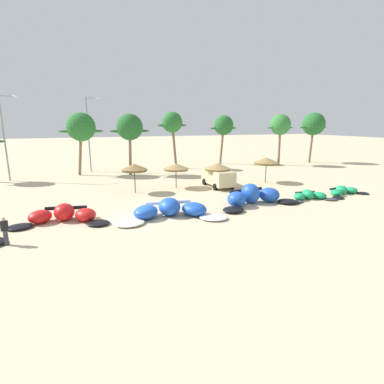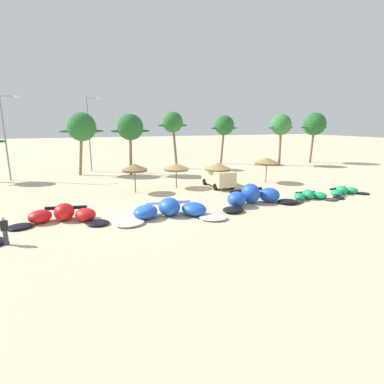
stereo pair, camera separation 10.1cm
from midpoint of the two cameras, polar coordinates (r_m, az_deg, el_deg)
ground_plane at (r=22.26m, az=-9.96°, el=-4.64°), size 260.00×260.00×0.00m
kite_left at (r=22.56m, az=-23.21°, el=-4.07°), size 6.70×3.89×1.19m
kite_left_of_center at (r=21.83m, az=-4.06°, el=-3.46°), size 8.13×4.37×1.29m
kite_center at (r=25.63m, az=11.71°, el=-0.88°), size 7.69×3.79×1.68m
kite_right_of_center at (r=28.67m, az=21.55°, el=-0.71°), size 4.77×2.55×0.85m
kite_right at (r=31.97m, az=27.04°, el=0.09°), size 5.05×2.60×0.81m
beach_umbrella_near_van at (r=29.42m, az=-10.79°, el=4.60°), size 2.53×2.53×2.86m
beach_umbrella_middle at (r=31.29m, az=-2.94°, el=4.79°), size 2.70×2.70×2.57m
beach_umbrella_near_palms at (r=31.81m, az=4.99°, el=4.83°), size 2.80×2.80×2.57m
beach_umbrella_outermost at (r=35.01m, az=14.13°, el=5.75°), size 2.83×2.83×2.87m
parked_van at (r=32.11m, az=5.02°, el=2.95°), size 2.28×4.77×1.84m
person_near_kites at (r=19.72m, az=-31.93°, el=-6.30°), size 0.36×0.24×1.62m
palm_left_of_gap at (r=41.44m, az=-20.20°, el=11.47°), size 5.45×3.63×8.00m
palm_center_left at (r=39.83m, az=-11.61°, el=11.91°), size 5.03×3.35×7.84m
palm_center_right at (r=44.80m, az=-3.62°, el=12.98°), size 4.51×3.00×8.29m
palm_right_of_gap at (r=50.46m, az=6.21°, el=12.43°), size 4.81×3.21×7.92m
palm_right at (r=50.21m, az=16.64°, el=12.09°), size 4.87×3.25×8.04m
palm_rightmost at (r=55.46m, az=22.32°, el=11.83°), size 5.65×3.77×8.39m
lamppost_west at (r=40.95m, az=-31.81°, el=9.39°), size 2.01×0.24×9.77m
lamppost_west_center at (r=44.15m, az=-18.80°, el=10.94°), size 1.88×0.24×10.08m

